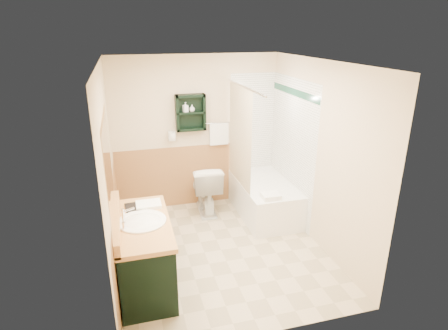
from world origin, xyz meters
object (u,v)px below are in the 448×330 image
at_px(toilet, 206,188).
at_px(vanity_book, 124,200).
at_px(wall_shelf, 191,113).
at_px(soap_bottle_b, 192,109).
at_px(vanity, 145,254).
at_px(hair_dryer, 172,136).
at_px(bathtub, 264,197).
at_px(soap_bottle_a, 186,110).

relative_size(toilet, vanity_book, 3.40).
xyz_separation_m(wall_shelf, vanity_book, (-1.06, -1.50, -0.64)).
bearing_deg(soap_bottle_b, vanity_book, -125.92).
xyz_separation_m(vanity, toilet, (1.05, 1.60, -0.01)).
distance_m(hair_dryer, toilet, 0.97).
distance_m(toilet, vanity_book, 1.82).
xyz_separation_m(toilet, soap_bottle_b, (-0.13, 0.24, 1.22)).
height_order(hair_dryer, bathtub, hair_dryer).
height_order(bathtub, vanity_book, vanity_book).
distance_m(hair_dryer, vanity_book, 1.73).
height_order(wall_shelf, toilet, wall_shelf).
bearing_deg(toilet, soap_bottle_b, -57.99).
xyz_separation_m(hair_dryer, bathtub, (1.33, -0.56, -0.93)).
height_order(hair_dryer, soap_bottle_b, soap_bottle_b).
xyz_separation_m(soap_bottle_a, soap_bottle_b, (0.10, 0.00, 0.01)).
bearing_deg(toilet, hair_dryer, -27.62).
relative_size(toilet, soap_bottle_a, 5.31).
bearing_deg(vanity_book, bathtub, 20.39).
bearing_deg(vanity_book, toilet, 41.38).
distance_m(bathtub, soap_bottle_b, 1.76).
bearing_deg(hair_dryer, soap_bottle_b, -5.31).
bearing_deg(wall_shelf, bathtub, -27.59).
xyz_separation_m(wall_shelf, vanity, (-0.89, -1.85, -1.15)).
relative_size(wall_shelf, soap_bottle_a, 3.68).
bearing_deg(toilet, vanity_book, 49.17).
relative_size(hair_dryer, vanity_book, 1.03).
xyz_separation_m(vanity, vanity_book, (-0.17, 0.35, 0.52)).
height_order(toilet, vanity_book, vanity_book).
height_order(toilet, soap_bottle_a, soap_bottle_a).
height_order(vanity, toilet, vanity).
xyz_separation_m(vanity, bathtub, (1.92, 1.31, -0.13)).
bearing_deg(wall_shelf, vanity, -115.82).
bearing_deg(hair_dryer, vanity, -107.61).
distance_m(wall_shelf, hair_dryer, 0.46).
relative_size(bathtub, toilet, 1.89).
distance_m(vanity_book, soap_bottle_a, 1.92).
height_order(hair_dryer, vanity, hair_dryer).
relative_size(wall_shelf, bathtub, 0.37).
bearing_deg(vanity_book, hair_dryer, 59.08).
bearing_deg(soap_bottle_a, wall_shelf, 3.74).
bearing_deg(vanity_book, soap_bottle_b, 49.65).
distance_m(wall_shelf, soap_bottle_b, 0.06).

